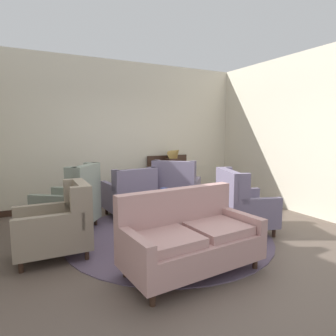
{
  "coord_description": "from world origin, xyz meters",
  "views": [
    {
      "loc": [
        -2.04,
        -3.62,
        1.64
      ],
      "look_at": [
        0.19,
        0.69,
        1.02
      ],
      "focal_mm": 31.14,
      "sensor_mm": 36.0,
      "label": 1
    }
  ],
  "objects_px": {
    "coffee_table": "(164,216)",
    "armchair_far_left": "(59,226)",
    "armchair_beside_settee": "(72,203)",
    "armchair_foreground_right": "(177,190)",
    "settee": "(190,238)",
    "armchair_near_sideboard": "(130,196)",
    "porcelain_vase": "(164,201)",
    "sideboard": "(171,180)",
    "armchair_near_window": "(241,205)",
    "gramophone": "(174,155)"
  },
  "relations": [
    {
      "from": "armchair_foreground_right",
      "to": "armchair_near_window",
      "type": "bearing_deg",
      "value": 146.0
    },
    {
      "from": "porcelain_vase",
      "to": "armchair_far_left",
      "type": "height_order",
      "value": "armchair_far_left"
    },
    {
      "from": "armchair_near_window",
      "to": "armchair_beside_settee",
      "type": "distance_m",
      "value": 2.79
    },
    {
      "from": "armchair_beside_settee",
      "to": "settee",
      "type": "bearing_deg",
      "value": 62.58
    },
    {
      "from": "armchair_beside_settee",
      "to": "armchair_far_left",
      "type": "bearing_deg",
      "value": 19.79
    },
    {
      "from": "porcelain_vase",
      "to": "sideboard",
      "type": "relative_size",
      "value": 0.34
    },
    {
      "from": "coffee_table",
      "to": "armchair_far_left",
      "type": "bearing_deg",
      "value": 176.6
    },
    {
      "from": "settee",
      "to": "armchair_far_left",
      "type": "distance_m",
      "value": 1.73
    },
    {
      "from": "coffee_table",
      "to": "armchair_beside_settee",
      "type": "bearing_deg",
      "value": 137.27
    },
    {
      "from": "armchair_foreground_right",
      "to": "sideboard",
      "type": "bearing_deg",
      "value": -70.12
    },
    {
      "from": "coffee_table",
      "to": "armchair_near_window",
      "type": "relative_size",
      "value": 0.81
    },
    {
      "from": "coffee_table",
      "to": "armchair_foreground_right",
      "type": "bearing_deg",
      "value": 53.73
    },
    {
      "from": "armchair_beside_settee",
      "to": "porcelain_vase",
      "type": "bearing_deg",
      "value": 85.13
    },
    {
      "from": "armchair_beside_settee",
      "to": "armchair_foreground_right",
      "type": "height_order",
      "value": "armchair_beside_settee"
    },
    {
      "from": "porcelain_vase",
      "to": "armchair_near_sideboard",
      "type": "distance_m",
      "value": 1.37
    },
    {
      "from": "settee",
      "to": "armchair_near_sideboard",
      "type": "xyz_separation_m",
      "value": [
        0.15,
        2.4,
        0.02
      ]
    },
    {
      "from": "armchair_near_sideboard",
      "to": "gramophone",
      "type": "xyz_separation_m",
      "value": [
        1.38,
        0.77,
        0.67
      ]
    },
    {
      "from": "settee",
      "to": "armchair_far_left",
      "type": "relative_size",
      "value": 1.71
    },
    {
      "from": "coffee_table",
      "to": "porcelain_vase",
      "type": "bearing_deg",
      "value": -67.0
    },
    {
      "from": "armchair_near_window",
      "to": "sideboard",
      "type": "xyz_separation_m",
      "value": [
        -0.01,
        2.43,
        0.06
      ]
    },
    {
      "from": "armchair_far_left",
      "to": "armchair_near_window",
      "type": "bearing_deg",
      "value": 84.41
    },
    {
      "from": "porcelain_vase",
      "to": "armchair_near_sideboard",
      "type": "height_order",
      "value": "armchair_near_sideboard"
    },
    {
      "from": "coffee_table",
      "to": "armchair_beside_settee",
      "type": "relative_size",
      "value": 0.74
    },
    {
      "from": "porcelain_vase",
      "to": "armchair_beside_settee",
      "type": "relative_size",
      "value": 0.31
    },
    {
      "from": "armchair_near_sideboard",
      "to": "coffee_table",
      "type": "bearing_deg",
      "value": 86.89
    },
    {
      "from": "porcelain_vase",
      "to": "sideboard",
      "type": "bearing_deg",
      "value": 59.68
    },
    {
      "from": "coffee_table",
      "to": "settee",
      "type": "relative_size",
      "value": 0.52
    },
    {
      "from": "armchair_beside_settee",
      "to": "coffee_table",
      "type": "bearing_deg",
      "value": 85.33
    },
    {
      "from": "settee",
      "to": "armchair_foreground_right",
      "type": "height_order",
      "value": "armchair_foreground_right"
    },
    {
      "from": "armchair_near_sideboard",
      "to": "armchair_far_left",
      "type": "distance_m",
      "value": 1.91
    },
    {
      "from": "settee",
      "to": "armchair_beside_settee",
      "type": "xyz_separation_m",
      "value": [
        -0.97,
        2.13,
        0.05
      ]
    },
    {
      "from": "armchair_beside_settee",
      "to": "armchair_foreground_right",
      "type": "distance_m",
      "value": 2.09
    },
    {
      "from": "armchair_near_sideboard",
      "to": "gramophone",
      "type": "relative_size",
      "value": 2.05
    },
    {
      "from": "settee",
      "to": "armchair_near_sideboard",
      "type": "relative_size",
      "value": 1.73
    },
    {
      "from": "porcelain_vase",
      "to": "armchair_beside_settee",
      "type": "bearing_deg",
      "value": 137.07
    },
    {
      "from": "porcelain_vase",
      "to": "armchair_foreground_right",
      "type": "height_order",
      "value": "armchair_foreground_right"
    },
    {
      "from": "coffee_table",
      "to": "porcelain_vase",
      "type": "height_order",
      "value": "porcelain_vase"
    },
    {
      "from": "porcelain_vase",
      "to": "armchair_near_window",
      "type": "height_order",
      "value": "armchair_near_window"
    },
    {
      "from": "armchair_beside_settee",
      "to": "sideboard",
      "type": "relative_size",
      "value": 1.09
    },
    {
      "from": "armchair_near_sideboard",
      "to": "armchair_beside_settee",
      "type": "distance_m",
      "value": 1.15
    },
    {
      "from": "coffee_table",
      "to": "porcelain_vase",
      "type": "xyz_separation_m",
      "value": [
        0.01,
        -0.01,
        0.24
      ]
    },
    {
      "from": "gramophone",
      "to": "armchair_beside_settee",
      "type": "bearing_deg",
      "value": -157.4
    },
    {
      "from": "porcelain_vase",
      "to": "armchair_far_left",
      "type": "relative_size",
      "value": 0.37
    },
    {
      "from": "armchair_near_sideboard",
      "to": "armchair_near_window",
      "type": "height_order",
      "value": "armchair_near_window"
    },
    {
      "from": "armchair_beside_settee",
      "to": "sideboard",
      "type": "distance_m",
      "value": 2.7
    },
    {
      "from": "porcelain_vase",
      "to": "sideboard",
      "type": "height_order",
      "value": "sideboard"
    },
    {
      "from": "settee",
      "to": "armchair_foreground_right",
      "type": "bearing_deg",
      "value": 59.94
    },
    {
      "from": "armchair_near_sideboard",
      "to": "sideboard",
      "type": "distance_m",
      "value": 1.59
    },
    {
      "from": "armchair_far_left",
      "to": "armchair_foreground_right",
      "type": "xyz_separation_m",
      "value": [
        2.4,
        1.17,
        0.02
      ]
    },
    {
      "from": "armchair_near_window",
      "to": "armchair_foreground_right",
      "type": "height_order",
      "value": "armchair_foreground_right"
    }
  ]
}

